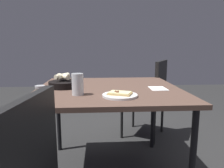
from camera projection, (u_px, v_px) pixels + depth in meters
The scene contains 7 objects.
dining_table at pixel (108, 95), 1.62m from camera, with size 1.04×1.08×0.74m.
pizza_plate at pixel (120, 95), 1.32m from camera, with size 0.22×0.22×0.04m.
bread_basket at pixel (64, 83), 1.62m from camera, with size 0.24×0.24×0.11m.
beer_glass at pixel (78, 85), 1.35m from camera, with size 0.08×0.08×0.14m.
pepper_shaker at pixel (40, 93), 1.24m from camera, with size 0.06×0.06×0.09m.
napkin at pixel (158, 89), 1.57m from camera, with size 0.16×0.12×0.00m.
chair_near at pixel (151, 95), 2.40m from camera, with size 0.60×0.60×0.90m.
Camera 1 is at (-1.58, 0.07, 1.05)m, focal length 33.48 mm.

